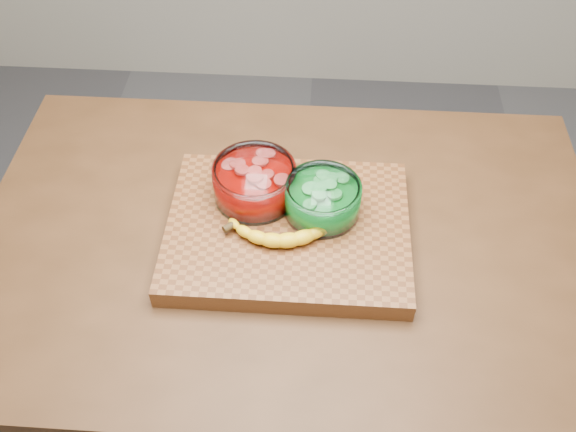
{
  "coord_description": "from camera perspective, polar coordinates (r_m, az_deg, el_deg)",
  "views": [
    {
      "loc": [
        0.05,
        -0.78,
        1.83
      ],
      "look_at": [
        0.0,
        0.0,
        0.96
      ],
      "focal_mm": 40.0,
      "sensor_mm": 36.0,
      "label": 1
    }
  ],
  "objects": [
    {
      "name": "counter",
      "position": [
        1.59,
        -0.0,
        -12.36
      ],
      "size": [
        1.2,
        0.8,
        0.9
      ],
      "primitive_type": "cube",
      "color": "#472A15",
      "rests_on": "ground"
    },
    {
      "name": "cutting_board",
      "position": [
        1.2,
        -0.0,
        -1.27
      ],
      "size": [
        0.45,
        0.35,
        0.04
      ],
      "primitive_type": "cube",
      "color": "brown",
      "rests_on": "counter"
    },
    {
      "name": "banana",
      "position": [
        1.16,
        -0.38,
        -0.91
      ],
      "size": [
        0.23,
        0.12,
        0.03
      ],
      "primitive_type": null,
      "color": "yellow",
      "rests_on": "cutting_board"
    },
    {
      "name": "bowl_red",
      "position": [
        1.21,
        -2.99,
        2.99
      ],
      "size": [
        0.16,
        0.16,
        0.07
      ],
      "color": "white",
      "rests_on": "cutting_board"
    },
    {
      "name": "bowl_green",
      "position": [
        1.19,
        3.08,
        1.51
      ],
      "size": [
        0.14,
        0.14,
        0.07
      ],
      "color": "white",
      "rests_on": "cutting_board"
    }
  ]
}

